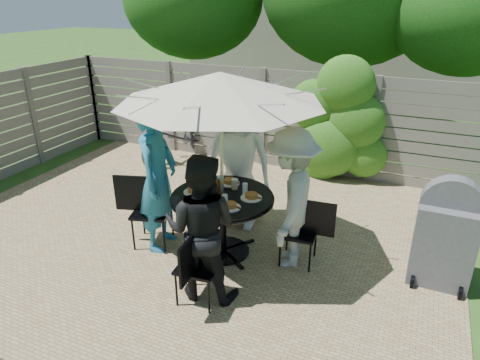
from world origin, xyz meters
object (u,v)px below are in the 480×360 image
at_px(person_front, 201,229).
at_px(plate_front, 214,207).
at_px(syrup_jug, 218,187).
at_px(chair_left, 152,224).
at_px(plate_right, 251,197).
at_px(plate_back, 230,182).
at_px(chair_front, 199,280).
at_px(bbq_grill, 445,236).
at_px(umbrella, 220,87).
at_px(patio_table, 223,213).
at_px(chair_back, 240,200).
at_px(bicycle, 179,136).
at_px(glass_left, 199,192).
at_px(plate_extra, 230,206).
at_px(glass_front, 225,200).
at_px(coffee_cup, 235,184).
at_px(person_right, 291,199).
at_px(chair_right, 299,244).
at_px(person_left, 158,179).
at_px(glass_back, 220,181).
at_px(plate_left, 194,191).
at_px(glass_right, 245,189).
at_px(person_back, 238,162).

relative_size(person_front, plate_front, 6.33).
bearing_deg(person_front, syrup_jug, -86.10).
height_order(chair_left, plate_right, chair_left).
bearing_deg(plate_back, plate_right, -34.64).
bearing_deg(chair_front, bbq_grill, -63.40).
xyz_separation_m(umbrella, plate_back, (-0.06, 0.35, -1.28)).
xyz_separation_m(patio_table, chair_back, (-0.18, 0.95, -0.28)).
bearing_deg(bicycle, bbq_grill, -11.08).
height_order(patio_table, plate_back, plate_back).
distance_m(plate_back, glass_left, 0.53).
bearing_deg(plate_right, person_front, -103.09).
bearing_deg(chair_left, person_front, -47.18).
bearing_deg(chair_left, plate_right, -6.50).
bearing_deg(chair_back, plate_extra, 0.61).
relative_size(umbrella, chair_front, 3.10).
bearing_deg(glass_left, plate_right, 19.96).
bearing_deg(glass_front, syrup_jug, 128.40).
relative_size(plate_extra, coffee_cup, 2.00).
relative_size(umbrella, person_front, 1.67).
bearing_deg(person_right, chair_front, -40.75).
xyz_separation_m(chair_left, chair_right, (1.90, 0.35, -0.03)).
relative_size(person_left, bbq_grill, 1.47).
bearing_deg(person_left, syrup_jug, -86.28).
bearing_deg(plate_front, syrup_jug, 108.68).
relative_size(glass_back, syrup_jug, 0.88).
bearing_deg(glass_left, plate_left, 144.10).
height_order(plate_right, coffee_cup, coffee_cup).
bearing_deg(glass_right, chair_back, 117.27).
relative_size(person_back, person_left, 0.99).
bearing_deg(person_back, plate_left, -113.45).
xyz_separation_m(patio_table, chair_right, (0.95, 0.17, -0.31)).
distance_m(chair_right, coffee_cup, 1.08).
bearing_deg(chair_back, chair_front, -7.56).
bearing_deg(glass_right, glass_left, -147.64).
relative_size(chair_left, person_left, 0.51).
distance_m(person_back, person_left, 1.17).
xyz_separation_m(chair_front, plate_extra, (0.06, 0.69, 0.58)).
xyz_separation_m(plate_back, plate_front, (0.13, -0.71, 0.00)).
relative_size(chair_back, person_front, 0.58).
height_order(bicycle, bbq_grill, bbq_grill).
xyz_separation_m(chair_left, glass_left, (0.71, 0.03, 0.60)).
xyz_separation_m(person_back, plate_back, (0.08, -0.46, -0.10)).
bearing_deg(chair_left, bbq_grill, -6.46).
bearing_deg(person_front, glass_back, -84.50).
height_order(person_front, glass_right, person_front).
height_order(plate_left, plate_front, same).
xyz_separation_m(umbrella, plate_left, (-0.35, -0.06, -1.28)).
relative_size(person_back, plate_left, 7.25).
bearing_deg(glass_back, bbq_grill, 4.90).
bearing_deg(person_front, glass_right, -105.52).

